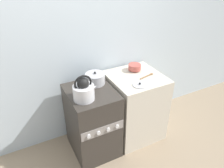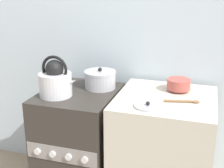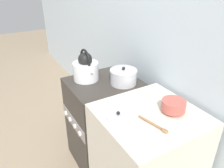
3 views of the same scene
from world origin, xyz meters
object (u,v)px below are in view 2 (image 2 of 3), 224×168
Objects in this scene: kettle at (56,81)px; cooking_pot at (100,79)px; enamel_bowl at (179,84)px; loose_pot_lid at (148,106)px; stove at (80,146)px.

kettle is 0.34m from cooking_pot.
enamel_bowl reaches higher than loose_pot_lid.
kettle is at bearing -136.49° from stove.
enamel_bowl is at bearing 19.26° from kettle.
cooking_pot is 0.52m from loose_pot_lid.
cooking_pot is (0.23, 0.24, -0.04)m from kettle.
loose_pot_lid is (-0.14, -0.34, -0.04)m from enamel_bowl.
kettle is 1.76× the size of enamel_bowl.
cooking_pot reaches higher than enamel_bowl.
kettle is 1.65× the size of loose_pot_lid.
loose_pot_lid is (0.65, -0.06, -0.08)m from kettle.
loose_pot_lid is at bearing -17.99° from stove.
kettle is at bearing -133.54° from cooking_pot.
enamel_bowl is 0.93× the size of loose_pot_lid.
loose_pot_lid is (0.42, -0.31, -0.03)m from cooking_pot.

